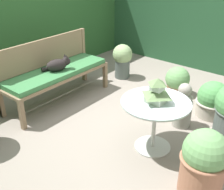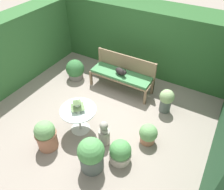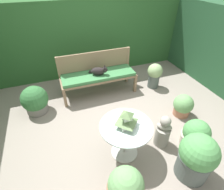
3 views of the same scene
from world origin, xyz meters
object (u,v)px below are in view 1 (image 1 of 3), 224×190
Objects in this scene: pagoda_birdhouse at (157,92)px; potted_plant_bench_right at (177,81)px; garden_bench at (57,74)px; potted_plant_patio_mid at (122,59)px; patio_table at (155,112)px; cat at (58,64)px; potted_plant_bench_left at (203,163)px; potted_plant_table_far at (213,100)px; garden_bust at (183,107)px.

pagoda_birdhouse reaches higher than potted_plant_bench_right.
garden_bench is 1.77m from pagoda_birdhouse.
potted_plant_patio_mid is 1.34× the size of potted_plant_bench_right.
pagoda_birdhouse reaches higher than patio_table.
garden_bench is 0.17m from cat.
cat is at bearing -81.12° from garden_bench.
cat is 0.56× the size of potted_plant_bench_left.
garden_bench is at bearing 118.62° from cat.
cat is at bearing 80.52° from potted_plant_bench_left.
potted_plant_table_far is at bearing -112.91° from potted_plant_bench_right.
potted_plant_bench_left is at bearing -113.31° from patio_table.
potted_plant_table_far is (1.05, -1.98, -0.21)m from garden_bench.
patio_table reaches higher than potted_plant_bench_right.
pagoda_birdhouse reaches higher than cat.
patio_table is 1.52× the size of potted_plant_table_far.
potted_plant_bench_left is 2.09m from potted_plant_bench_right.
garden_bust is 1.75m from potted_plant_patio_mid.
garden_bench is 6.18× the size of pagoda_birdhouse.
patio_table is 1.12× the size of potted_plant_bench_left.
pagoda_birdhouse is 0.80m from garden_bust.
potted_plant_bench_left reaches higher than potted_plant_patio_mid.
potted_plant_bench_left is (-1.73, -2.24, 0.00)m from potted_plant_patio_mid.
potted_plant_table_far is (-0.28, -1.78, -0.11)m from potted_plant_patio_mid.
pagoda_birdhouse is at bearing 66.69° from potted_plant_bench_left.
garden_bust is (0.65, -0.04, -0.47)m from pagoda_birdhouse.
potted_plant_table_far reaches higher than potted_plant_bench_right.
pagoda_birdhouse is 0.40× the size of potted_plant_bench_left.
garden_bench is 2.81× the size of garden_bust.
potted_plant_patio_mid is (1.33, -0.21, -0.09)m from garden_bench.
potted_plant_table_far is 1.52m from potted_plant_bench_left.
potted_plant_bench_left reaches higher than potted_plant_bench_right.
pagoda_birdhouse reaches higher than potted_plant_patio_mid.
garden_bench reaches higher than potted_plant_table_far.
potted_plant_bench_left is (-0.40, -2.41, -0.25)m from cat.
garden_bust is (0.56, -1.78, -0.17)m from garden_bench.
potted_plant_bench_right is (0.01, -1.09, -0.12)m from potted_plant_patio_mid.
potted_plant_patio_mid is at bearing 52.32° from potted_plant_bench_left.
garden_bench is 2.26m from potted_plant_table_far.
potted_plant_bench_left is at bearing -99.19° from garden_bench.
cat is 0.62× the size of potted_plant_patio_mid.
garden_bench is 3.69× the size of potted_plant_bench_right.
pagoda_birdhouse is 0.44× the size of potted_plant_patio_mid.
potted_plant_patio_mid is 0.90× the size of potted_plant_bench_left.
potted_plant_bench_left reaches higher than patio_table.
potted_plant_table_far is (1.14, -0.24, -0.50)m from pagoda_birdhouse.
patio_table is (-0.09, -1.74, 0.05)m from garden_bench.
potted_plant_patio_mid is at bearing 81.00° from potted_plant_table_far.
potted_plant_bench_right is at bearing 71.36° from garden_bust.
potted_plant_bench_left is (-0.30, -0.71, -0.14)m from patio_table.
garden_bust is at bearing -52.59° from cat.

